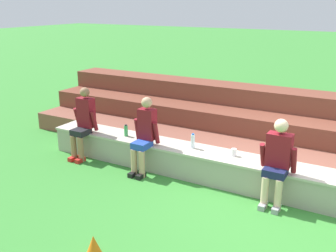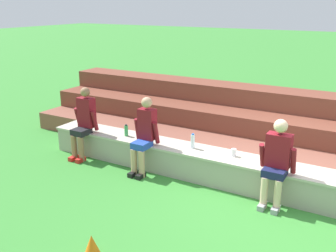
# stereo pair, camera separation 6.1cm
# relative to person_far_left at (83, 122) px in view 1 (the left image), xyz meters

# --- Properties ---
(ground_plane) EXTENTS (80.00, 80.00, 0.00)m
(ground_plane) POSITION_rel_person_far_left_xyz_m (3.87, -0.01, -0.75)
(ground_plane) COLOR #388433
(stone_seating_wall) EXTENTS (9.26, 0.64, 0.51)m
(stone_seating_wall) POSITION_rel_person_far_left_xyz_m (3.87, 0.29, -0.48)
(stone_seating_wall) COLOR #A8A08E
(stone_seating_wall) RESTS_ON ground
(brick_bleachers) EXTENTS (12.26, 2.25, 1.21)m
(brick_bleachers) POSITION_rel_person_far_left_xyz_m (3.87, 2.24, -0.28)
(brick_bleachers) COLOR brown
(brick_bleachers) RESTS_ON ground
(person_far_left) EXTENTS (0.51, 0.57, 1.42)m
(person_far_left) POSITION_rel_person_far_left_xyz_m (0.00, 0.00, 0.00)
(person_far_left) COLOR #996B4C
(person_far_left) RESTS_ON ground
(person_left_of_center) EXTENTS (0.49, 0.58, 1.40)m
(person_left_of_center) POSITION_rel_person_far_left_xyz_m (1.45, -0.02, -0.01)
(person_left_of_center) COLOR tan
(person_left_of_center) RESTS_ON ground
(person_center) EXTENTS (0.55, 0.50, 1.37)m
(person_center) POSITION_rel_person_far_left_xyz_m (3.85, -0.04, -0.02)
(person_center) COLOR beige
(person_center) RESTS_ON ground
(water_bottle_mid_left) EXTENTS (0.07, 0.07, 0.27)m
(water_bottle_mid_left) POSITION_rel_person_far_left_xyz_m (2.26, 0.33, -0.11)
(water_bottle_mid_left) COLOR silver
(water_bottle_mid_left) RESTS_ON stone_seating_wall
(water_bottle_mid_right) EXTENTS (0.07, 0.07, 0.23)m
(water_bottle_mid_right) POSITION_rel_person_far_left_xyz_m (0.84, 0.27, -0.13)
(water_bottle_mid_right) COLOR green
(water_bottle_mid_right) RESTS_ON stone_seating_wall
(plastic_cup_middle) EXTENTS (0.09, 0.09, 0.13)m
(plastic_cup_middle) POSITION_rel_person_far_left_xyz_m (3.04, 0.33, -0.17)
(plastic_cup_middle) COLOR white
(plastic_cup_middle) RESTS_ON stone_seating_wall
(sports_cone) EXTENTS (0.24, 0.24, 0.31)m
(sports_cone) POSITION_rel_person_far_left_xyz_m (2.30, -2.48, -0.60)
(sports_cone) COLOR orange
(sports_cone) RESTS_ON ground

